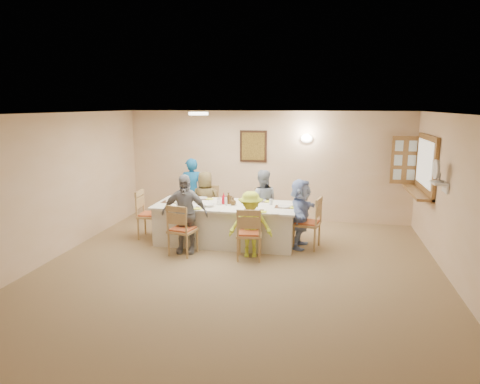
% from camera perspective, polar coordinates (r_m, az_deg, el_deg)
% --- Properties ---
extents(ground, '(7.00, 7.00, 0.00)m').
position_cam_1_polar(ground, '(6.84, -0.65, -11.05)').
color(ground, '#957753').
extents(room_walls, '(7.00, 7.00, 7.00)m').
position_cam_1_polar(room_walls, '(6.42, -0.69, 1.54)').
color(room_walls, '#E0B88B').
rests_on(room_walls, ground).
extents(wall_picture, '(0.62, 0.05, 0.72)m').
position_cam_1_polar(wall_picture, '(9.82, 1.78, 6.12)').
color(wall_picture, '#3E2315').
rests_on(wall_picture, room_walls).
extents(wall_sconce, '(0.26, 0.09, 0.18)m').
position_cam_1_polar(wall_sconce, '(9.66, 8.86, 7.08)').
color(wall_sconce, white).
rests_on(wall_sconce, room_walls).
extents(ceiling_light, '(0.36, 0.36, 0.05)m').
position_cam_1_polar(ceiling_light, '(8.02, -5.56, 10.36)').
color(ceiling_light, white).
rests_on(ceiling_light, room_walls).
extents(serving_hatch, '(0.06, 1.50, 1.15)m').
position_cam_1_polar(serving_hatch, '(8.86, 23.58, 3.26)').
color(serving_hatch, olive).
rests_on(serving_hatch, room_walls).
extents(hatch_sill, '(0.30, 1.50, 0.05)m').
position_cam_1_polar(hatch_sill, '(8.92, 22.56, -0.03)').
color(hatch_sill, olive).
rests_on(hatch_sill, room_walls).
extents(shutter_door, '(0.55, 0.04, 1.00)m').
position_cam_1_polar(shutter_door, '(9.55, 21.11, 3.98)').
color(shutter_door, olive).
rests_on(shutter_door, room_walls).
extents(fan_shelf, '(0.22, 0.36, 0.03)m').
position_cam_1_polar(fan_shelf, '(7.56, 25.03, 1.09)').
color(fan_shelf, white).
rests_on(fan_shelf, room_walls).
extents(desk_fan, '(0.30, 0.30, 0.28)m').
position_cam_1_polar(desk_fan, '(7.53, 24.91, 2.22)').
color(desk_fan, '#A5A5A8').
rests_on(desk_fan, fan_shelf).
extents(dining_table, '(2.71, 1.15, 0.76)m').
position_cam_1_polar(dining_table, '(8.28, -1.88, -4.22)').
color(dining_table, silver).
rests_on(dining_table, ground).
extents(chair_back_left, '(0.48, 0.48, 0.94)m').
position_cam_1_polar(chair_back_left, '(9.16, -4.41, -2.13)').
color(chair_back_left, tan).
rests_on(chair_back_left, ground).
extents(chair_back_right, '(0.45, 0.45, 0.92)m').
position_cam_1_polar(chair_back_right, '(8.92, 3.04, -2.55)').
color(chair_back_right, tan).
rests_on(chair_back_right, ground).
extents(chair_front_left, '(0.53, 0.53, 0.94)m').
position_cam_1_polar(chair_front_left, '(7.68, -7.63, -4.90)').
color(chair_front_left, tan).
rests_on(chair_front_left, ground).
extents(chair_front_right, '(0.49, 0.49, 0.93)m').
position_cam_1_polar(chair_front_right, '(7.39, 1.25, -5.48)').
color(chair_front_right, tan).
rests_on(chair_front_right, ground).
extents(chair_left_end, '(0.49, 0.49, 0.97)m').
position_cam_1_polar(chair_left_end, '(8.73, -11.86, -2.92)').
color(chair_left_end, tan).
rests_on(chair_left_end, ground).
extents(chair_right_end, '(0.55, 0.55, 0.98)m').
position_cam_1_polar(chair_right_end, '(8.06, 8.94, -4.01)').
color(chair_right_end, tan).
rests_on(chair_right_end, ground).
extents(diner_back_left, '(0.68, 0.48, 1.28)m').
position_cam_1_polar(diner_back_left, '(9.00, -4.64, -1.25)').
color(diner_back_left, brown).
rests_on(diner_back_left, ground).
extents(diner_back_right, '(0.78, 0.67, 1.34)m').
position_cam_1_polar(diner_back_right, '(8.75, 2.94, -1.39)').
color(diner_back_right, '#929CAC').
rests_on(diner_back_right, ground).
extents(diner_front_left, '(0.91, 0.51, 1.43)m').
position_cam_1_polar(diner_front_left, '(7.72, -7.39, -2.89)').
color(diner_front_left, gray).
rests_on(diner_front_left, ground).
extents(diner_front_right, '(0.89, 0.66, 1.17)m').
position_cam_1_polar(diner_front_right, '(7.47, 1.42, -4.33)').
color(diner_front_right, '#DCF73B').
rests_on(diner_front_right, ground).
extents(diner_right_end, '(1.29, 0.66, 1.30)m').
position_cam_1_polar(diner_right_end, '(8.02, 8.04, -2.86)').
color(diner_right_end, '#95AEE9').
rests_on(diner_right_end, ground).
extents(caregiver, '(0.77, 0.71, 1.49)m').
position_cam_1_polar(caregiver, '(9.55, -6.48, 0.08)').
color(caregiver, '#135896').
rests_on(caregiver, ground).
extents(placemat_fl, '(0.34, 0.25, 0.01)m').
position_cam_1_polar(placemat_fl, '(7.95, -6.81, -2.11)').
color(placemat_fl, '#472B19').
rests_on(placemat_fl, dining_table).
extents(plate_fl, '(0.26, 0.26, 0.02)m').
position_cam_1_polar(plate_fl, '(7.95, -6.81, -2.04)').
color(plate_fl, white).
rests_on(plate_fl, dining_table).
extents(napkin_fl, '(0.14, 0.14, 0.01)m').
position_cam_1_polar(napkin_fl, '(7.85, -5.67, -2.21)').
color(napkin_fl, '#EEFF35').
rests_on(napkin_fl, dining_table).
extents(placemat_fr, '(0.36, 0.27, 0.01)m').
position_cam_1_polar(placemat_fr, '(7.67, 1.76, -2.54)').
color(placemat_fr, '#472B19').
rests_on(placemat_fr, dining_table).
extents(plate_fr, '(0.25, 0.25, 0.02)m').
position_cam_1_polar(plate_fr, '(7.67, 1.76, -2.47)').
color(plate_fr, white).
rests_on(plate_fr, dining_table).
extents(napkin_fr, '(0.14, 0.14, 0.01)m').
position_cam_1_polar(napkin_fr, '(7.60, 3.03, -2.64)').
color(napkin_fr, '#EEFF35').
rests_on(napkin_fr, dining_table).
extents(placemat_bl, '(0.37, 0.27, 0.01)m').
position_cam_1_polar(placemat_bl, '(8.73, -5.11, -0.84)').
color(placemat_bl, '#472B19').
rests_on(placemat_bl, dining_table).
extents(plate_bl, '(0.23, 0.23, 0.01)m').
position_cam_1_polar(plate_bl, '(8.73, -5.11, -0.77)').
color(plate_bl, white).
rests_on(plate_bl, dining_table).
extents(napkin_bl, '(0.13, 0.13, 0.01)m').
position_cam_1_polar(napkin_bl, '(8.64, -4.06, -0.91)').
color(napkin_bl, '#EEFF35').
rests_on(napkin_bl, dining_table).
extents(placemat_br, '(0.35, 0.26, 0.01)m').
position_cam_1_polar(placemat_br, '(8.48, 2.70, -1.18)').
color(placemat_br, '#472B19').
rests_on(placemat_br, dining_table).
extents(plate_br, '(0.24, 0.24, 0.02)m').
position_cam_1_polar(plate_br, '(8.48, 2.70, -1.11)').
color(plate_br, white).
rests_on(plate_br, dining_table).
extents(napkin_br, '(0.15, 0.15, 0.01)m').
position_cam_1_polar(napkin_br, '(8.41, 3.86, -1.26)').
color(napkin_br, '#EEFF35').
rests_on(napkin_br, dining_table).
extents(placemat_le, '(0.35, 0.26, 0.01)m').
position_cam_1_polar(placemat_le, '(8.50, -9.14, -1.29)').
color(placemat_le, '#472B19').
rests_on(placemat_le, dining_table).
extents(plate_le, '(0.22, 0.22, 0.01)m').
position_cam_1_polar(plate_le, '(8.50, -9.15, -1.22)').
color(plate_le, white).
rests_on(plate_le, dining_table).
extents(napkin_le, '(0.14, 0.14, 0.01)m').
position_cam_1_polar(napkin_le, '(8.39, -8.11, -1.37)').
color(napkin_le, '#EEFF35').
rests_on(napkin_le, dining_table).
extents(placemat_re, '(0.35, 0.26, 0.01)m').
position_cam_1_polar(placemat_re, '(8.01, 5.93, -1.98)').
color(placemat_re, '#472B19').
rests_on(placemat_re, dining_table).
extents(plate_re, '(0.24, 0.24, 0.02)m').
position_cam_1_polar(plate_re, '(8.01, 5.93, -1.91)').
color(plate_re, white).
rests_on(plate_re, dining_table).
extents(napkin_re, '(0.14, 0.14, 0.01)m').
position_cam_1_polar(napkin_re, '(7.95, 7.18, -2.07)').
color(napkin_re, '#EEFF35').
rests_on(napkin_re, dining_table).
extents(teacup_a, '(0.20, 0.20, 0.09)m').
position_cam_1_polar(teacup_a, '(8.10, -8.17, -1.58)').
color(teacup_a, white).
rests_on(teacup_a, dining_table).
extents(teacup_b, '(0.14, 0.14, 0.08)m').
position_cam_1_polar(teacup_b, '(8.63, 1.64, -0.70)').
color(teacup_b, white).
rests_on(teacup_b, dining_table).
extents(bowl_a, '(0.30, 0.30, 0.05)m').
position_cam_1_polar(bowl_a, '(8.03, -4.16, -1.76)').
color(bowl_a, white).
rests_on(bowl_a, dining_table).
extents(bowl_b, '(0.28, 0.28, 0.07)m').
position_cam_1_polar(bowl_b, '(8.36, 0.74, -1.13)').
color(bowl_b, white).
rests_on(bowl_b, dining_table).
extents(condiment_ketchup, '(0.12, 0.12, 0.22)m').
position_cam_1_polar(condiment_ketchup, '(8.19, -2.19, -0.86)').
color(condiment_ketchup, red).
rests_on(condiment_ketchup, dining_table).
extents(condiment_brown, '(0.16, 0.16, 0.22)m').
position_cam_1_polar(condiment_brown, '(8.23, -1.52, -0.82)').
color(condiment_brown, '#4F3515').
rests_on(condiment_brown, dining_table).
extents(condiment_malt, '(0.12, 0.12, 0.15)m').
position_cam_1_polar(condiment_malt, '(8.11, -0.93, -1.23)').
color(condiment_malt, '#4F3515').
rests_on(condiment_malt, dining_table).
extents(drinking_glass, '(0.07, 0.07, 0.11)m').
position_cam_1_polar(drinking_glass, '(8.26, -2.84, -1.15)').
color(drinking_glass, silver).
rests_on(drinking_glass, dining_table).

